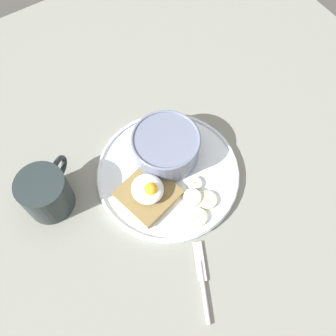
# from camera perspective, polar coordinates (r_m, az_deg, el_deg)

# --- Properties ---
(ground_plane) EXTENTS (1.20, 1.20, 0.02)m
(ground_plane) POSITION_cam_1_polar(r_m,az_deg,el_deg) (0.75, -0.00, -1.39)
(ground_plane) COLOR gray
(ground_plane) RESTS_ON ground
(plate) EXTENTS (0.28, 0.28, 0.02)m
(plate) POSITION_cam_1_polar(r_m,az_deg,el_deg) (0.73, -0.00, -0.78)
(plate) COLOR white
(plate) RESTS_ON ground_plane
(oatmeal_bowl) EXTENTS (0.13, 0.13, 0.06)m
(oatmeal_bowl) POSITION_cam_1_polar(r_m,az_deg,el_deg) (0.73, -0.32, 3.26)
(oatmeal_bowl) COLOR slate
(oatmeal_bowl) RESTS_ON plate
(toast_slice) EXTENTS (0.12, 0.12, 0.01)m
(toast_slice) POSITION_cam_1_polar(r_m,az_deg,el_deg) (0.71, -3.07, -3.89)
(toast_slice) COLOR olive
(toast_slice) RESTS_ON plate
(poached_egg) EXTENTS (0.06, 0.06, 0.04)m
(poached_egg) POSITION_cam_1_polar(r_m,az_deg,el_deg) (0.69, -3.08, -3.22)
(poached_egg) COLOR white
(poached_egg) RESTS_ON toast_slice
(banana_slice_front) EXTENTS (0.05, 0.05, 0.02)m
(banana_slice_front) POSITION_cam_1_polar(r_m,az_deg,el_deg) (0.70, 3.67, -4.53)
(banana_slice_front) COLOR beige
(banana_slice_front) RESTS_ON plate
(banana_slice_left) EXTENTS (0.05, 0.05, 0.01)m
(banana_slice_left) POSITION_cam_1_polar(r_m,az_deg,el_deg) (0.71, 5.97, -4.90)
(banana_slice_left) COLOR beige
(banana_slice_left) RESTS_ON plate
(banana_slice_back) EXTENTS (0.04, 0.04, 0.01)m
(banana_slice_back) POSITION_cam_1_polar(r_m,az_deg,el_deg) (0.72, 4.10, -2.40)
(banana_slice_back) COLOR beige
(banana_slice_back) RESTS_ON plate
(banana_slice_right) EXTENTS (0.05, 0.05, 0.01)m
(banana_slice_right) POSITION_cam_1_polar(r_m,az_deg,el_deg) (0.69, 4.48, -7.50)
(banana_slice_right) COLOR beige
(banana_slice_right) RESTS_ON plate
(coffee_mug) EXTENTS (0.10, 0.11, 0.09)m
(coffee_mug) POSITION_cam_1_polar(r_m,az_deg,el_deg) (0.71, -18.11, -3.59)
(coffee_mug) COLOR #232C2E
(coffee_mug) RESTS_ON ground_plane
(knife) EXTENTS (0.13, 0.07, 0.01)m
(knife) POSITION_cam_1_polar(r_m,az_deg,el_deg) (0.68, 5.29, -16.82)
(knife) COLOR silver
(knife) RESTS_ON ground_plane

